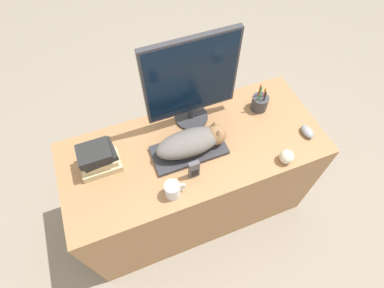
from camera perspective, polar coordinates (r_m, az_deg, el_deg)
name	(u,v)px	position (r m, az deg, el deg)	size (l,w,h in m)	color
ground_plane	(209,242)	(2.19, 3.33, -18.06)	(12.00, 12.00, 0.00)	gray
desk	(194,180)	(1.92, 0.35, -6.91)	(1.41, 0.60, 0.77)	#9E7047
keyboard	(189,150)	(1.56, -0.57, -1.20)	(0.39, 0.18, 0.02)	#2D2D33
cat	(194,141)	(1.51, 0.41, 0.55)	(0.38, 0.15, 0.13)	#66605B
monitor	(191,81)	(1.49, -0.10, 11.91)	(0.48, 0.19, 0.54)	#333338
computer_mouse	(307,132)	(1.74, 21.12, 2.22)	(0.05, 0.09, 0.04)	gray
coffee_mug	(173,190)	(1.42, -3.62, -8.69)	(0.10, 0.07, 0.09)	silver
pen_cup	(260,103)	(1.76, 12.77, 7.71)	(0.09, 0.09, 0.19)	#38383D
baseball	(287,157)	(1.59, 17.57, -2.33)	(0.07, 0.07, 0.07)	beige
phone	(194,170)	(1.45, 0.39, -4.88)	(0.05, 0.02, 0.12)	#4C4C51
book_stack	(98,158)	(1.54, -17.41, -2.61)	(0.20, 0.16, 0.15)	#C6B284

